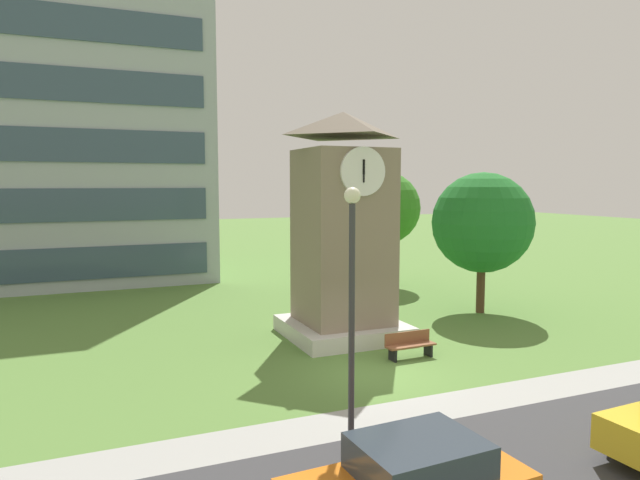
{
  "coord_description": "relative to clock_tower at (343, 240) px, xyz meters",
  "views": [
    {
      "loc": [
        -8.19,
        -15.35,
        5.94
      ],
      "look_at": [
        0.54,
        5.41,
        3.72
      ],
      "focal_mm": 32.01,
      "sensor_mm": 36.0,
      "label": 1
    }
  ],
  "objects": [
    {
      "name": "ground_plane",
      "position": [
        -1.08,
        -4.4,
        -3.8
      ],
      "size": [
        160.0,
        160.0,
        0.0
      ],
      "primitive_type": "plane",
      "color": "#567F38"
    },
    {
      "name": "kerb_strip",
      "position": [
        -1.08,
        -7.42,
        -3.8
      ],
      "size": [
        120.0,
        1.6,
        0.01
      ],
      "primitive_type": "cube",
      "color": "#9E9E99",
      "rests_on": "ground"
    },
    {
      "name": "office_building",
      "position": [
        -11.61,
        20.68,
        5.8
      ],
      "size": [
        19.86,
        13.9,
        19.2
      ],
      "color": "#9EA8B2",
      "rests_on": "ground"
    },
    {
      "name": "clock_tower",
      "position": [
        0.0,
        0.0,
        0.0
      ],
      "size": [
        4.28,
        4.28,
        8.64
      ],
      "color": "gray",
      "rests_on": "ground"
    },
    {
      "name": "park_bench",
      "position": [
        0.94,
        -3.39,
        -3.34
      ],
      "size": [
        1.82,
        0.55,
        0.88
      ],
      "color": "brown",
      "rests_on": "ground"
    },
    {
      "name": "street_lamp",
      "position": [
        -3.86,
        -8.68,
        -0.16
      ],
      "size": [
        0.36,
        0.36,
        5.87
      ],
      "color": "#333338",
      "rests_on": "ground"
    },
    {
      "name": "tree_by_building",
      "position": [
        6.98,
        9.29,
        0.73
      ],
      "size": [
        4.2,
        4.2,
        6.64
      ],
      "color": "#513823",
      "rests_on": "ground"
    },
    {
      "name": "tree_near_tower",
      "position": [
        7.66,
        1.34,
        0.37
      ],
      "size": [
        4.59,
        4.59,
        6.47
      ],
      "color": "#513823",
      "rests_on": "ground"
    }
  ]
}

